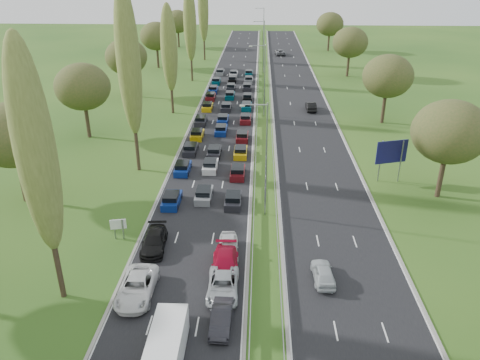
{
  "coord_description": "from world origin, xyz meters",
  "views": [
    {
      "loc": [
        3.75,
        -0.11,
        23.95
      ],
      "look_at": [
        1.66,
        48.19,
        1.5
      ],
      "focal_mm": 35.0,
      "sensor_mm": 36.0,
      "label": 1
    }
  ],
  "objects_px": {
    "near_car_2": "(137,287)",
    "near_car_3": "(154,241)",
    "direction_sign": "(392,154)",
    "white_van_rear": "(168,341)",
    "info_sign": "(118,226)"
  },
  "relations": [
    {
      "from": "near_car_2",
      "to": "near_car_3",
      "type": "bearing_deg",
      "value": 90.11
    },
    {
      "from": "near_car_3",
      "to": "info_sign",
      "type": "distance_m",
      "value": 4.0
    },
    {
      "from": "near_car_3",
      "to": "direction_sign",
      "type": "bearing_deg",
      "value": 28.34
    },
    {
      "from": "direction_sign",
      "to": "near_car_2",
      "type": "bearing_deg",
      "value": -137.94
    },
    {
      "from": "info_sign",
      "to": "near_car_2",
      "type": "bearing_deg",
      "value": -65.61
    },
    {
      "from": "direction_sign",
      "to": "white_van_rear",
      "type": "bearing_deg",
      "value": -126.99
    },
    {
      "from": "info_sign",
      "to": "direction_sign",
      "type": "relative_size",
      "value": 0.4
    },
    {
      "from": "near_car_3",
      "to": "direction_sign",
      "type": "height_order",
      "value": "direction_sign"
    },
    {
      "from": "near_car_3",
      "to": "info_sign",
      "type": "relative_size",
      "value": 2.46
    },
    {
      "from": "white_van_rear",
      "to": "info_sign",
      "type": "bearing_deg",
      "value": 116.93
    },
    {
      "from": "near_car_2",
      "to": "info_sign",
      "type": "bearing_deg",
      "value": 113.8
    },
    {
      "from": "info_sign",
      "to": "direction_sign",
      "type": "xyz_separation_m",
      "value": [
        28.8,
        14.33,
        2.2
      ]
    },
    {
      "from": "near_car_2",
      "to": "white_van_rear",
      "type": "bearing_deg",
      "value": -59.47
    },
    {
      "from": "near_car_3",
      "to": "white_van_rear",
      "type": "distance_m",
      "value": 13.23
    },
    {
      "from": "near_car_2",
      "to": "white_van_rear",
      "type": "height_order",
      "value": "white_van_rear"
    }
  ]
}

